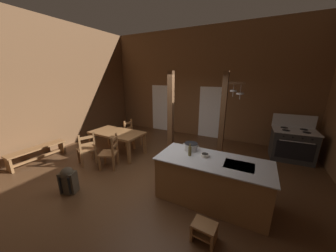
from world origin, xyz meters
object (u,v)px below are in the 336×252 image
(step_stool, at_px, (204,230))
(mixing_bowl_on_counter, at_px, (205,155))
(ladderback_chair_near_window, at_px, (132,134))
(bottle_tall_on_counter, at_px, (190,151))
(stockpot_on_counter, at_px, (191,146))
(dining_table, at_px, (117,135))
(stove_range, at_px, (292,144))
(backpack, at_px, (68,179))
(ladderback_chair_by_post, at_px, (87,149))
(bench_along_left_wall, at_px, (38,152))
(ladderback_chair_at_table_end, at_px, (110,153))
(kitchen_island, at_px, (211,180))

(step_stool, distance_m, mixing_bowl_on_counter, 1.33)
(ladderback_chair_near_window, xyz_separation_m, bottle_tall_on_counter, (2.79, -1.60, 0.55))
(stockpot_on_counter, xyz_separation_m, mixing_bowl_on_counter, (0.36, -0.18, -0.05))
(dining_table, xyz_separation_m, stockpot_on_counter, (2.71, -0.60, 0.33))
(stove_range, relative_size, backpack, 2.21)
(ladderback_chair_by_post, relative_size, backpack, 1.59)
(bench_along_left_wall, bearing_deg, step_stool, -3.54)
(step_stool, relative_size, ladderback_chair_by_post, 0.40)
(stove_range, bearing_deg, mixing_bowl_on_counter, -123.27)
(dining_table, height_order, bench_along_left_wall, dining_table)
(dining_table, distance_m, bottle_tall_on_counter, 2.94)
(step_stool, xyz_separation_m, bottle_tall_on_counter, (-0.62, 0.95, 0.82))
(step_stool, distance_m, bench_along_left_wall, 5.13)
(ladderback_chair_at_table_end, relative_size, bench_along_left_wall, 0.62)
(ladderback_chair_by_post, distance_m, backpack, 1.31)
(step_stool, relative_size, mixing_bowl_on_counter, 2.27)
(ladderback_chair_near_window, bearing_deg, stockpot_on_counter, -26.05)
(dining_table, height_order, stockpot_on_counter, stockpot_on_counter)
(stove_range, distance_m, backpack, 6.11)
(step_stool, bearing_deg, stove_range, 68.30)
(kitchen_island, xyz_separation_m, bottle_tall_on_counter, (-0.47, -0.02, 0.55))
(dining_table, distance_m, backpack, 2.09)
(step_stool, bearing_deg, stockpot_on_counter, 119.44)
(step_stool, relative_size, backpack, 0.63)
(kitchen_island, bearing_deg, ladderback_chair_by_post, -178.61)
(step_stool, bearing_deg, backpack, -176.25)
(stockpot_on_counter, bearing_deg, step_stool, -60.56)
(dining_table, bearing_deg, bottle_tall_on_counter, -17.35)
(bench_along_left_wall, bearing_deg, kitchen_island, 7.49)
(bench_along_left_wall, bearing_deg, stockpot_on_counter, 11.60)
(step_stool, xyz_separation_m, stockpot_on_counter, (-0.69, 1.23, 0.80))
(dining_table, distance_m, ladderback_chair_near_window, 0.76)
(ladderback_chair_by_post, height_order, bench_along_left_wall, ladderback_chair_by_post)
(kitchen_island, relative_size, bottle_tall_on_counter, 8.61)
(bench_along_left_wall, distance_m, bottle_tall_on_counter, 4.60)
(backpack, distance_m, mixing_bowl_on_counter, 2.97)
(backpack, distance_m, stockpot_on_counter, 2.75)
(dining_table, bearing_deg, mixing_bowl_on_counter, -14.24)
(stockpot_on_counter, bearing_deg, ladderback_chair_near_window, 153.95)
(bench_along_left_wall, distance_m, backpack, 2.23)
(stove_range, relative_size, ladderback_chair_by_post, 1.39)
(step_stool, height_order, ladderback_chair_at_table_end, ladderback_chair_at_table_end)
(kitchen_island, bearing_deg, ladderback_chair_at_table_end, 178.88)
(ladderback_chair_by_post, bearing_deg, mixing_bowl_on_counter, 2.69)
(ladderback_chair_at_table_end, xyz_separation_m, bench_along_left_wall, (-2.20, -0.71, -0.14))
(step_stool, relative_size, ladderback_chair_at_table_end, 0.40)
(stockpot_on_counter, bearing_deg, stove_range, 50.11)
(kitchen_island, distance_m, bottle_tall_on_counter, 0.73)
(ladderback_chair_at_table_end, bearing_deg, mixing_bowl_on_counter, 0.39)
(kitchen_island, xyz_separation_m, ladderback_chair_by_post, (-3.54, -0.09, 0.00))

